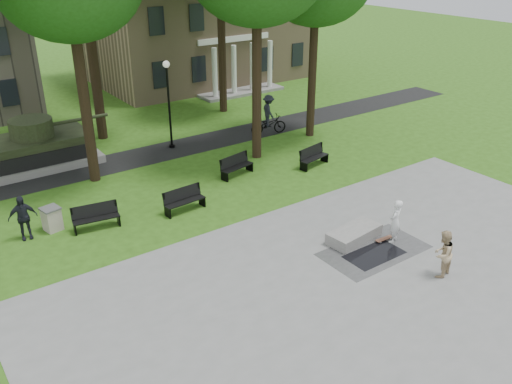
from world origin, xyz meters
The scene contains 19 objects.
ground centered at (0.00, 0.00, 0.00)m, with size 120.00×120.00×0.00m, color #2A4D12.
plaza centered at (0.00, -5.00, 0.01)m, with size 22.00×16.00×0.02m, color gray.
footpath centered at (0.00, 12.00, 0.01)m, with size 44.00×2.60×0.01m, color black.
building_right centered at (10.00, 26.00, 4.34)m, with size 17.00×12.00×8.60m.
lamp_mid centered at (0.50, 12.30, 2.79)m, with size 0.36×0.36×4.73m.
lamp_right centered at (10.50, 12.30, 2.79)m, with size 0.36×0.36×4.73m.
tank_monument centered at (-6.46, 14.00, 0.86)m, with size 7.45×3.40×2.40m.
puddle centered at (1.32, -1.90, 0.02)m, with size 2.20×1.20×0.00m, color black.
concrete_block centered at (1.49, -0.68, 0.24)m, with size 2.20×1.00×0.45m, color gray.
skateboard centered at (2.40, -1.39, 0.06)m, with size 0.78×0.20×0.07m, color brown.
skateboarder centered at (2.60, -1.64, 0.88)m, with size 0.63×0.41×1.71m, color silver.
friend_watching centered at (2.15, -4.11, 0.87)m, with size 0.82×0.64×1.69m, color tan.
pedestrian_walker centered at (-8.63, 6.66, 0.89)m, with size 1.05×0.44×1.79m, color black.
cyclist centered at (6.17, 11.07, 0.95)m, with size 2.26×1.35×2.32m.
park_bench_0 centered at (-6.15, 5.90, 0.52)m, with size 1.85×0.81×1.00m.
park_bench_1 centered at (-2.58, 5.23, 0.52)m, with size 1.83×0.64×1.00m.
park_bench_2 centered at (1.28, 7.09, 0.52)m, with size 1.85×0.88×1.00m.
park_bench_3 centered at (5.09, 5.85, 0.52)m, with size 1.85×0.87×1.00m.
trash_bin centered at (-7.59, 6.76, 0.49)m, with size 0.78×0.78×0.96m.
Camera 1 is at (-11.90, -13.08, 10.45)m, focal length 38.00 mm.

